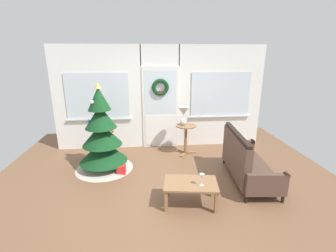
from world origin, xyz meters
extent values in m
plane|color=brown|center=(0.00, 0.00, 0.00)|extent=(6.76, 6.76, 0.00)
cube|color=white|center=(-1.52, 2.09, 1.27)|extent=(2.15, 0.08, 2.55)
cube|color=white|center=(1.52, 2.09, 1.27)|extent=(2.15, 0.08, 2.55)
cube|color=white|center=(0.00, 2.09, 2.30)|extent=(0.94, 0.08, 0.50)
cube|color=silver|center=(0.00, 2.05, 1.02)|extent=(0.90, 0.05, 2.05)
cube|color=white|center=(0.00, 2.03, 0.45)|extent=(0.78, 0.02, 0.80)
cube|color=silver|center=(0.00, 2.03, 1.40)|extent=(0.78, 0.01, 1.10)
cube|color=silver|center=(-1.52, 2.03, 1.35)|extent=(1.50, 0.01, 1.10)
cube|color=silver|center=(1.52, 2.03, 1.35)|extent=(1.50, 0.01, 1.10)
cube|color=silver|center=(-1.52, 2.02, 0.78)|extent=(1.59, 0.06, 0.03)
cube|color=silver|center=(1.52, 2.02, 0.78)|extent=(1.59, 0.06, 0.03)
torus|color=#123B1B|center=(0.00, 1.99, 1.55)|extent=(0.41, 0.09, 0.41)
cube|color=red|center=(0.00, 1.97, 1.42)|extent=(0.10, 0.02, 0.10)
cylinder|color=#4C331E|center=(-1.27, 0.89, 0.11)|extent=(0.10, 0.10, 0.22)
cone|color=beige|center=(-1.27, 0.89, 0.05)|extent=(1.19, 1.19, 0.10)
cone|color=#14421E|center=(-1.27, 0.89, 0.40)|extent=(0.98, 0.98, 0.46)
cone|color=#14421E|center=(-1.27, 0.89, 0.76)|extent=(0.80, 0.80, 0.46)
cone|color=#14421E|center=(-1.27, 0.89, 1.13)|extent=(0.63, 0.63, 0.46)
cone|color=#14421E|center=(-1.27, 0.89, 1.50)|extent=(0.45, 0.45, 0.46)
cone|color=#E0BC4C|center=(-1.27, 0.89, 1.75)|extent=(0.12, 0.12, 0.12)
sphere|color=red|center=(-1.19, 1.06, 1.38)|extent=(0.07, 0.07, 0.07)
sphere|color=gold|center=(-1.28, 1.13, 1.19)|extent=(0.08, 0.08, 0.08)
sphere|color=silver|center=(-1.38, 0.75, 1.45)|extent=(0.08, 0.08, 0.08)
sphere|color=#264CB2|center=(-1.48, 0.78, 1.08)|extent=(0.05, 0.05, 0.05)
sphere|color=red|center=(-1.03, 0.70, 0.88)|extent=(0.05, 0.05, 0.05)
cylinder|color=black|center=(1.82, -0.63, 0.07)|extent=(0.05, 0.05, 0.14)
cylinder|color=black|center=(1.94, 0.86, 0.07)|extent=(0.05, 0.05, 0.14)
cylinder|color=black|center=(1.22, -0.58, 0.07)|extent=(0.05, 0.05, 0.14)
cylinder|color=black|center=(1.34, 0.90, 0.07)|extent=(0.05, 0.05, 0.14)
cube|color=brown|center=(1.58, 0.14, 0.21)|extent=(0.83, 1.49, 0.14)
cube|color=brown|center=(1.28, 0.16, 0.59)|extent=(0.24, 1.44, 0.62)
cube|color=black|center=(1.28, 0.16, 0.93)|extent=(0.19, 1.40, 0.06)
cube|color=brown|center=(1.52, -0.62, 0.33)|extent=(0.67, 0.14, 0.38)
cylinder|color=black|center=(1.81, -0.65, 0.50)|extent=(0.10, 0.10, 0.09)
cube|color=brown|center=(1.64, 0.89, 0.33)|extent=(0.67, 0.14, 0.38)
cylinder|color=black|center=(1.93, 0.87, 0.50)|extent=(0.10, 0.10, 0.09)
cylinder|color=#8E6642|center=(0.56, 1.50, 0.70)|extent=(0.48, 0.48, 0.02)
cylinder|color=#8E6642|center=(0.56, 1.50, 0.35)|extent=(0.07, 0.07, 0.69)
cube|color=#8E6642|center=(0.72, 1.50, 0.02)|extent=(0.20, 0.05, 0.04)
cube|color=#8E6642|center=(0.48, 1.64, 0.02)|extent=(0.14, 0.20, 0.04)
cube|color=#8E6642|center=(0.48, 1.36, 0.02)|extent=(0.14, 0.20, 0.04)
sphere|color=silver|center=(0.50, 1.54, 0.80)|extent=(0.16, 0.16, 0.16)
cylinder|color=silver|center=(0.50, 1.54, 0.93)|extent=(0.02, 0.02, 0.06)
cone|color=silver|center=(0.50, 1.54, 1.06)|extent=(0.28, 0.28, 0.20)
cube|color=#8E6642|center=(0.31, -0.52, 0.37)|extent=(0.90, 0.63, 0.03)
cube|color=#8E6642|center=(-0.10, -0.68, 0.18)|extent=(0.05, 0.05, 0.35)
cube|color=#8E6642|center=(0.66, -0.79, 0.18)|extent=(0.05, 0.05, 0.35)
cube|color=#8E6642|center=(-0.03, -0.25, 0.18)|extent=(0.05, 0.05, 0.35)
cube|color=#8E6642|center=(0.72, -0.35, 0.18)|extent=(0.05, 0.05, 0.35)
cylinder|color=silver|center=(0.46, -0.62, 0.38)|extent=(0.06, 0.06, 0.01)
cylinder|color=silver|center=(0.46, -0.62, 0.44)|extent=(0.01, 0.01, 0.10)
cone|color=silver|center=(0.46, -0.62, 0.53)|extent=(0.08, 0.08, 0.09)
cube|color=red|center=(-0.89, 0.61, 0.09)|extent=(0.18, 0.16, 0.18)
camera|label=1|loc=(-0.36, -3.82, 2.33)|focal=25.56mm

